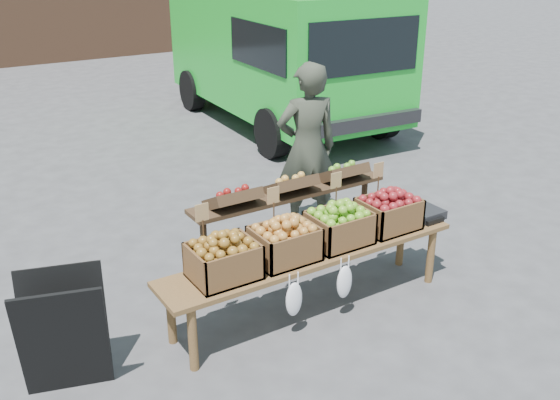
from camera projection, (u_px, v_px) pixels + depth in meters
ground at (228, 337)px, 5.02m from camera, size 80.00×80.00×0.00m
delivery_van at (280, 57)px, 10.44m from camera, size 2.62×5.17×2.26m
vendor at (307, 148)px, 6.59m from camera, size 0.76×0.59×1.83m
chalkboard_sign at (64, 334)px, 4.30m from camera, size 0.66×0.48×0.89m
back_table at (290, 219)px, 5.88m from camera, size 2.10×0.44×1.04m
display_bench at (312, 280)px, 5.29m from camera, size 2.70×0.56×0.57m
crate_golden_apples at (224, 261)px, 4.72m from camera, size 0.50×0.40×0.28m
crate_russet_pears at (284, 244)px, 4.99m from camera, size 0.50×0.40×0.28m
crate_red_apples at (339, 228)px, 5.26m from camera, size 0.50×0.40×0.28m
crate_green_apples at (388, 214)px, 5.53m from camera, size 0.50×0.40×0.28m
weighing_scale at (422, 213)px, 5.78m from camera, size 0.34×0.30×0.08m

